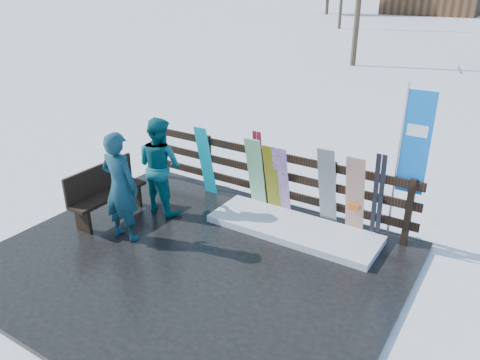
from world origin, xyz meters
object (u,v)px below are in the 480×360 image
Objects in this scene: bench at (105,190)px; snowboard_3 at (282,182)px; person_front at (120,187)px; snowboard_0 at (206,161)px; snowboard_1 at (256,174)px; snowboard_2 at (272,180)px; person_back at (160,166)px; snowboard_4 at (327,189)px; rental_flag at (411,149)px; snowboard_5 at (355,197)px.

snowboard_3 reaches higher than bench.
snowboard_0 is at bearing -98.24° from person_front.
person_front is at bearing -131.69° from snowboard_3.
snowboard_1 is 0.53m from snowboard_3.
person_back reaches higher than snowboard_2.
person_back is (-0.30, -0.96, 0.17)m from snowboard_0.
snowboard_2 is (2.44, 1.68, 0.16)m from bench.
snowboard_2 is (0.34, 0.00, -0.04)m from snowboard_1.
snowboard_4 is at bearing 25.75° from bench.
snowboard_4 reaches higher than snowboard_1.
snowboard_1 is at bearing 180.00° from snowboard_3.
snowboard_2 is 2.42m from rental_flag.
snowboard_1 reaches higher than snowboard_3.
snowboard_5 is at bearing 0.00° from snowboard_4.
snowboard_5 reaches higher than snowboard_0.
snowboard_3 is (2.63, 1.68, 0.16)m from bench.
snowboard_2 is at bearing 34.52° from bench.
snowboard_0 reaches higher than snowboard_2.
person_front reaches higher than snowboard_5.
snowboard_5 is at bearing -0.00° from snowboard_2.
snowboard_1 is 2.43m from person_front.
rental_flag is at bearing 6.96° from snowboard_2.
person_back is at bearing -162.82° from rental_flag.
snowboard_0 is at bearing -103.85° from person_back.
snowboard_1 is at bearing -180.00° from snowboard_2.
snowboard_4 is 0.48m from snowboard_5.
person_front reaches higher than bench.
snowboard_5 is at bearing -150.42° from person_front.
snowboard_1 is 0.98× the size of snowboard_5.
snowboard_3 is 0.76× the size of person_front.
person_back reaches higher than snowboard_4.
snowboard_1 is 1.86m from snowboard_5.
snowboard_4 is at bearing 0.00° from snowboard_3.
rental_flag is at bearing 22.72° from bench.
bench is 1.06m from person_back.
snowboard_5 is at bearing 22.97° from bench.
rental_flag is at bearing 6.04° from snowboard_1.
snowboard_5 is 3.43m from person_back.
snowboard_3 is at bearing -172.40° from rental_flag.
snowboard_2 is 1.04m from snowboard_4.
snowboard_4 is at bearing 180.00° from snowboard_5.
snowboard_4 is 1.47m from rental_flag.
snowboard_3 is 1.33m from snowboard_5.
snowboard_1 is (2.10, 1.68, 0.20)m from bench.
snowboard_4 is (0.85, 0.00, 0.08)m from snowboard_3.
snowboard_0 is 1.12m from snowboard_1.
snowboard_4 is at bearing -0.00° from snowboard_2.
snowboard_1 is at bearing -142.32° from person_back.
person_back reaches higher than bench.
snowboard_4 is (2.50, 0.00, 0.03)m from snowboard_0.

